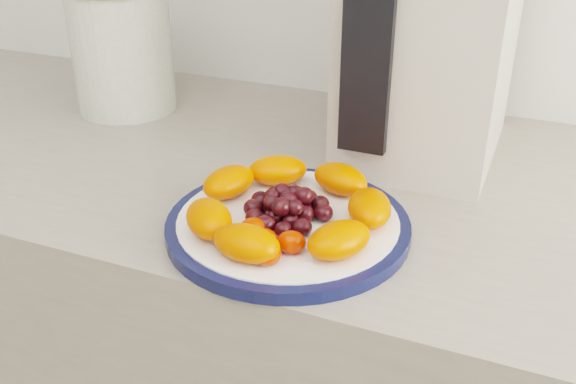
% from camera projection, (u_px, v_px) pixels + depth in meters
% --- Properties ---
extents(plate_rim, '(0.27, 0.27, 0.01)m').
position_uv_depth(plate_rim, '(288.00, 226.00, 0.71)').
color(plate_rim, '#0D143B').
rests_on(plate_rim, counter).
extents(plate_face, '(0.25, 0.25, 0.02)m').
position_uv_depth(plate_face, '(288.00, 225.00, 0.71)').
color(plate_face, white).
rests_on(plate_face, counter).
extents(canister, '(0.18, 0.18, 0.19)m').
position_uv_depth(canister, '(123.00, 51.00, 1.03)').
color(canister, '#495F1C').
rests_on(canister, counter).
extents(appliance_body, '(0.20, 0.27, 0.34)m').
position_uv_depth(appliance_body, '(434.00, 30.00, 0.84)').
color(appliance_body, beige).
rests_on(appliance_body, counter).
extents(appliance_panel, '(0.06, 0.02, 0.25)m').
position_uv_depth(appliance_panel, '(368.00, 49.00, 0.74)').
color(appliance_panel, black).
rests_on(appliance_panel, appliance_body).
extents(fruit_plate, '(0.24, 0.23, 0.03)m').
position_uv_depth(fruit_plate, '(286.00, 206.00, 0.70)').
color(fruit_plate, '#F64200').
rests_on(fruit_plate, plate_face).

